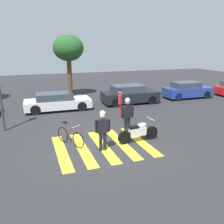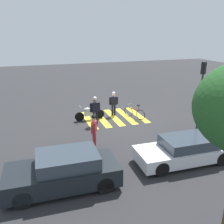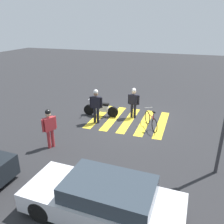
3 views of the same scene
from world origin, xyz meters
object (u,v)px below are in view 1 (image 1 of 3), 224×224
object	(u,v)px
pedestrian_bystander	(120,100)
car_black_suv	(129,95)
leaning_bicycle	(70,137)
officer_on_foot	(103,128)
police_motorcycle	(138,132)
car_white_van	(57,102)
car_blue_hatchback	(187,90)
officer_by_motorcycle	(127,113)

from	to	relation	value
pedestrian_bystander	car_black_suv	size ratio (longest dim) A/B	0.41
leaning_bicycle	officer_on_foot	distance (m)	1.68
police_motorcycle	car_white_van	bearing A→B (deg)	112.17
police_motorcycle	officer_on_foot	distance (m)	1.94
car_blue_hatchback	car_white_van	bearing A→B (deg)	-178.75
car_blue_hatchback	police_motorcycle	bearing A→B (deg)	-138.82
car_white_van	car_blue_hatchback	size ratio (longest dim) A/B	1.08
car_black_suv	car_blue_hatchback	xyz separation A→B (m)	(5.42, 0.07, -0.01)
car_black_suv	car_blue_hatchback	bearing A→B (deg)	0.77
car_black_suv	car_blue_hatchback	world-z (taller)	car_black_suv
officer_on_foot	car_black_suv	size ratio (longest dim) A/B	0.40
police_motorcycle	pedestrian_bystander	bearing A→B (deg)	79.69
officer_by_motorcycle	car_black_suv	size ratio (longest dim) A/B	0.43
pedestrian_bystander	car_blue_hatchback	distance (m)	8.02
officer_by_motorcycle	car_white_van	bearing A→B (deg)	114.43
police_motorcycle	car_black_suv	world-z (taller)	car_black_suv
leaning_bicycle	car_black_suv	size ratio (longest dim) A/B	0.36
officer_on_foot	leaning_bicycle	bearing A→B (deg)	139.12
car_black_suv	car_blue_hatchback	size ratio (longest dim) A/B	1.04
officer_by_motorcycle	car_black_suv	distance (m)	6.70
car_blue_hatchback	officer_by_motorcycle	bearing A→B (deg)	-143.41
police_motorcycle	officer_by_motorcycle	world-z (taller)	officer_by_motorcycle
police_motorcycle	leaning_bicycle	distance (m)	3.09
officer_on_foot	car_blue_hatchback	bearing A→B (deg)	36.87
leaning_bicycle	officer_by_motorcycle	xyz separation A→B (m)	(2.89, 0.31, 0.71)
leaning_bicycle	pedestrian_bystander	world-z (taller)	pedestrian_bystander
leaning_bicycle	car_white_van	xyz separation A→B (m)	(0.21, 6.21, 0.20)
car_white_van	police_motorcycle	bearing A→B (deg)	-67.83
leaning_bicycle	car_black_suv	bearing A→B (deg)	48.02
officer_on_foot	police_motorcycle	bearing A→B (deg)	11.02
officer_on_foot	car_black_suv	world-z (taller)	officer_on_foot
officer_on_foot	pedestrian_bystander	bearing A→B (deg)	59.74
police_motorcycle	officer_on_foot	bearing A→B (deg)	-168.98
police_motorcycle	leaning_bicycle	bearing A→B (deg)	167.47
pedestrian_bystander	car_black_suv	distance (m)	3.61
leaning_bicycle	car_blue_hatchback	size ratio (longest dim) A/B	0.37
officer_on_foot	officer_by_motorcycle	distance (m)	2.17
leaning_bicycle	officer_on_foot	bearing A→B (deg)	-40.88
pedestrian_bystander	car_black_suv	bearing A→B (deg)	56.56
police_motorcycle	car_blue_hatchback	xyz separation A→B (m)	(8.13, 7.12, 0.22)
leaning_bicycle	car_blue_hatchback	bearing A→B (deg)	30.03
car_black_suv	officer_on_foot	bearing A→B (deg)	-121.58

